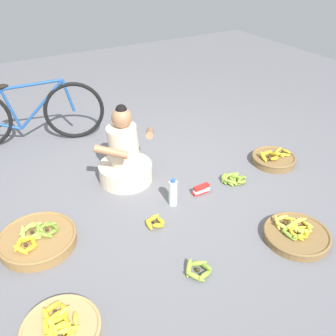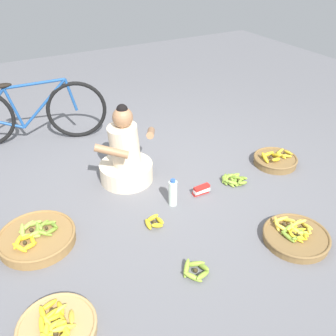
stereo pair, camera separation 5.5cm
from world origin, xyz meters
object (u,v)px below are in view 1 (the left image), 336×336
object	(u,v)px
banana_basket_back_left	(61,330)
water_bottle	(173,193)
banana_basket_near_bicycle	(273,159)
loose_bananas_back_center	(232,179)
vendor_woman_front	(125,158)
loose_bananas_front_left	(198,270)
banana_basket_front_center	(38,239)
banana_basket_mid_right	(296,234)
bicycle_leaning	(27,114)
loose_bananas_mid_left	(155,222)
packet_carton_stack	(201,190)

from	to	relation	value
banana_basket_back_left	water_bottle	distance (m)	1.49
banana_basket_near_bicycle	loose_bananas_back_center	xyz separation A→B (m)	(-0.60, -0.06, -0.02)
vendor_woman_front	loose_bananas_back_center	size ratio (longest dim) A/B	3.22
vendor_woman_front	banana_basket_near_bicycle	distance (m)	1.58
banana_basket_back_left	loose_bananas_front_left	xyz separation A→B (m)	(1.00, -0.01, -0.02)
banana_basket_front_center	water_bottle	bearing A→B (deg)	-4.25
banana_basket_near_bicycle	loose_bananas_back_center	bearing A→B (deg)	-174.15
banana_basket_near_bicycle	loose_bananas_front_left	bearing A→B (deg)	-150.73
banana_basket_back_left	loose_bananas_front_left	world-z (taller)	banana_basket_back_left
banana_basket_back_left	loose_bananas_back_center	bearing A→B (deg)	22.27
banana_basket_front_center	loose_bananas_back_center	xyz separation A→B (m)	(1.88, -0.07, -0.03)
vendor_woman_front	water_bottle	size ratio (longest dim) A/B	3.00
banana_basket_mid_right	loose_bananas_front_left	distance (m)	0.88
vendor_woman_front	banana_basket_near_bicycle	world-z (taller)	vendor_woman_front
banana_basket_front_center	water_bottle	size ratio (longest dim) A/B	2.27
bicycle_leaning	loose_bananas_back_center	bearing A→B (deg)	-50.42
loose_bananas_mid_left	bicycle_leaning	bearing A→B (deg)	104.94
bicycle_leaning	loose_bananas_back_center	world-z (taller)	bicycle_leaning
vendor_woman_front	loose_bananas_front_left	world-z (taller)	vendor_woman_front
vendor_woman_front	banana_basket_front_center	size ratio (longest dim) A/B	1.32
loose_bananas_back_center	packet_carton_stack	xyz separation A→B (m)	(-0.38, -0.01, 0.01)
vendor_woman_front	bicycle_leaning	world-z (taller)	vendor_woman_front
banana_basket_near_bicycle	loose_bananas_mid_left	bearing A→B (deg)	-170.97
banana_basket_mid_right	banana_basket_front_center	world-z (taller)	banana_basket_front_center
loose_bananas_front_left	water_bottle	size ratio (longest dim) A/B	0.84
banana_basket_mid_right	loose_bananas_back_center	distance (m)	0.91
bicycle_leaning	loose_bananas_front_left	bearing A→B (deg)	-78.06
loose_bananas_back_center	banana_basket_front_center	bearing A→B (deg)	177.80
loose_bananas_front_left	loose_bananas_mid_left	bearing A→B (deg)	91.79
bicycle_leaning	banana_basket_near_bicycle	xyz separation A→B (m)	(2.10, -1.76, -0.31)
vendor_woman_front	water_bottle	world-z (taller)	vendor_woman_front
banana_basket_near_bicycle	loose_bananas_back_center	world-z (taller)	banana_basket_near_bicycle
banana_basket_back_left	packet_carton_stack	xyz separation A→B (m)	(1.57, 0.79, -0.01)
banana_basket_near_bicycle	packet_carton_stack	world-z (taller)	banana_basket_near_bicycle
loose_bananas_front_left	water_bottle	bearing A→B (deg)	72.01
banana_basket_mid_right	vendor_woman_front	bearing A→B (deg)	119.40
vendor_woman_front	loose_bananas_mid_left	world-z (taller)	vendor_woman_front
loose_bananas_mid_left	loose_bananas_front_left	distance (m)	0.62
packet_carton_stack	loose_bananas_front_left	bearing A→B (deg)	-125.51
banana_basket_back_left	loose_bananas_back_center	xyz separation A→B (m)	(1.95, 0.80, -0.02)
loose_bananas_back_center	water_bottle	xyz separation A→B (m)	(-0.69, -0.02, 0.10)
water_bottle	vendor_woman_front	bearing A→B (deg)	109.26
banana_basket_near_bicycle	vendor_woman_front	bearing A→B (deg)	161.69
vendor_woman_front	packet_carton_stack	xyz separation A→B (m)	(0.51, -0.56, -0.21)
vendor_woman_front	loose_bananas_front_left	distance (m)	1.38
banana_basket_mid_right	banana_basket_back_left	world-z (taller)	banana_basket_back_left
banana_basket_mid_right	loose_bananas_front_left	size ratio (longest dim) A/B	2.34
loose_bananas_front_left	bicycle_leaning	bearing A→B (deg)	101.94
vendor_woman_front	banana_basket_back_left	xyz separation A→B (m)	(-1.06, -1.35, -0.20)
loose_bananas_front_left	banana_basket_mid_right	bearing A→B (deg)	-6.34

